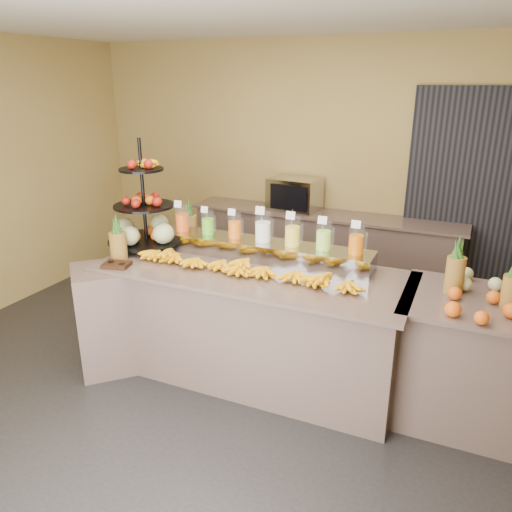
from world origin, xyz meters
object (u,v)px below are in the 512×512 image
Objects in this scene: pitcher_tray at (263,250)px; banana_heap at (243,265)px; fruit_stand at (150,221)px; right_fruit_pile at (477,293)px; oven_warmer at (295,194)px; condiment_caddy at (117,265)px.

banana_heap is (-0.01, -0.36, -0.02)m from pitcher_tray.
fruit_stand reaches higher than right_fruit_pile.
oven_warmer is (0.72, 1.79, -0.06)m from fruit_stand.
oven_warmer is at bearing 101.06° from pitcher_tray.
banana_heap is 3.79× the size of right_fruit_pile.
right_fruit_pile is 2.78m from oven_warmer.
condiment_caddy is at bearing -171.50° from right_fruit_pile.
pitcher_tray is 0.36m from banana_heap.
oven_warmer is (-0.31, 2.03, 0.13)m from banana_heap.
right_fruit_pile is (2.71, -0.14, -0.16)m from fruit_stand.
fruit_stand is at bearing -173.56° from pitcher_tray.
fruit_stand reaches higher than condiment_caddy.
fruit_stand is at bearing 95.01° from condiment_caddy.
pitcher_tray reaches higher than condiment_caddy.
oven_warmer is (-0.33, 1.67, 0.11)m from pitcher_tray.
right_fruit_pile is (1.66, -0.26, 0.01)m from pitcher_tray.
oven_warmer is at bearing 73.95° from condiment_caddy.
right_fruit_pile is 0.90× the size of oven_warmer.
banana_heap reaches higher than condiment_caddy.
pitcher_tray is at bearing 19.05° from fruit_stand.
pitcher_tray is 1.93× the size of fruit_stand.
banana_heap is 1.68m from right_fruit_pile.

